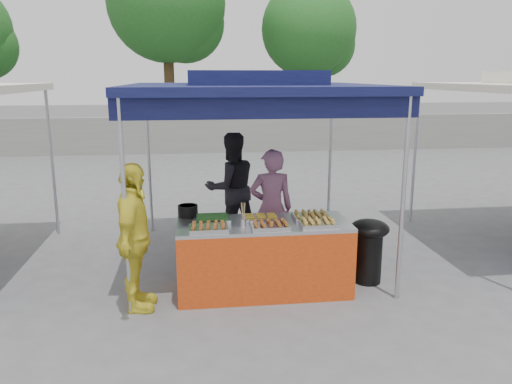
{
  "coord_description": "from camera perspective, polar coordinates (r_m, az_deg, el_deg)",
  "views": [
    {
      "loc": [
        -0.78,
        -5.59,
        2.51
      ],
      "look_at": [
        0.0,
        0.6,
        1.05
      ],
      "focal_mm": 35.0,
      "sensor_mm": 36.0,
      "label": 1
    }
  ],
  "objects": [
    {
      "name": "ground_plane",
      "position": [
        6.18,
        0.71,
        -10.8
      ],
      "size": [
        80.0,
        80.0,
        0.0
      ],
      "primitive_type": "plane",
      "color": "#565658"
    },
    {
      "name": "back_wall",
      "position": [
        16.72,
        -4.5,
        6.57
      ],
      "size": [
        40.0,
        0.25,
        1.2
      ],
      "primitive_type": "cube",
      "color": "gray",
      "rests_on": "ground_plane"
    },
    {
      "name": "main_canopy",
      "position": [
        6.61,
        -0.41,
        11.95
      ],
      "size": [
        3.2,
        3.2,
        2.57
      ],
      "color": "#B4B3BA",
      "rests_on": "ground_plane"
    },
    {
      "name": "tree_1",
      "position": [
        18.55,
        -9.71,
        20.03
      ],
      "size": [
        4.07,
        4.07,
        6.99
      ],
      "color": "#3E2C17",
      "rests_on": "ground_plane"
    },
    {
      "name": "tree_2",
      "position": [
        18.95,
        6.44,
        17.57
      ],
      "size": [
        3.47,
        3.4,
        5.84
      ],
      "color": "#3E2C17",
      "rests_on": "ground_plane"
    },
    {
      "name": "vendor_table",
      "position": [
        5.93,
        0.86,
        -7.43
      ],
      "size": [
        2.0,
        0.8,
        0.85
      ],
      "color": "#B93B10",
      "rests_on": "ground_plane"
    },
    {
      "name": "food_tray_fl",
      "position": [
        5.5,
        -5.45,
        -4.09
      ],
      "size": [
        0.42,
        0.3,
        0.07
      ],
      "color": "silver",
      "rests_on": "vendor_table"
    },
    {
      "name": "food_tray_fm",
      "position": [
        5.56,
        1.63,
        -3.84
      ],
      "size": [
        0.42,
        0.3,
        0.07
      ],
      "color": "silver",
      "rests_on": "vendor_table"
    },
    {
      "name": "food_tray_fr",
      "position": [
        5.68,
        7.1,
        -3.56
      ],
      "size": [
        0.42,
        0.3,
        0.07
      ],
      "color": "silver",
      "rests_on": "vendor_table"
    },
    {
      "name": "food_tray_bl",
      "position": [
        5.83,
        -5.05,
        -3.09
      ],
      "size": [
        0.42,
        0.3,
        0.07
      ],
      "color": "silver",
      "rests_on": "vendor_table"
    },
    {
      "name": "food_tray_bm",
      "position": [
        5.86,
        0.55,
        -2.94
      ],
      "size": [
        0.42,
        0.3,
        0.07
      ],
      "color": "silver",
      "rests_on": "vendor_table"
    },
    {
      "name": "food_tray_br",
      "position": [
        5.95,
        6.29,
        -2.76
      ],
      "size": [
        0.42,
        0.3,
        0.07
      ],
      "color": "silver",
      "rests_on": "vendor_table"
    },
    {
      "name": "cooking_pot",
      "position": [
        6.07,
        -7.79,
        -2.14
      ],
      "size": [
        0.24,
        0.24,
        0.14
      ],
      "primitive_type": "cylinder",
      "color": "black",
      "rests_on": "vendor_table"
    },
    {
      "name": "skewer_cup",
      "position": [
        5.61,
        -1.47,
        -3.56
      ],
      "size": [
        0.07,
        0.07,
        0.09
      ],
      "primitive_type": "cylinder",
      "color": "#B4B3BA",
      "rests_on": "vendor_table"
    },
    {
      "name": "wok_burner",
      "position": [
        6.32,
        12.76,
        -5.96
      ],
      "size": [
        0.48,
        0.48,
        0.81
      ],
      "rotation": [
        0.0,
        0.0,
        -0.26
      ],
      "color": "black",
      "rests_on": "ground_plane"
    },
    {
      "name": "crate_left",
      "position": [
        6.72,
        -2.23,
        -7.29
      ],
      "size": [
        0.55,
        0.38,
        0.33
      ],
      "primitive_type": "cube",
      "color": "#13289B",
      "rests_on": "ground_plane"
    },
    {
      "name": "crate_right",
      "position": [
        6.68,
        1.74,
        -7.57
      ],
      "size": [
        0.48,
        0.34,
        0.29
      ],
      "primitive_type": "cube",
      "color": "#13289B",
      "rests_on": "ground_plane"
    },
    {
      "name": "crate_stacked",
      "position": [
        6.58,
        1.76,
        -5.22
      ],
      "size": [
        0.48,
        0.34,
        0.29
      ],
      "primitive_type": "cube",
      "color": "#13289B",
      "rests_on": "crate_right"
    },
    {
      "name": "vendor_woman",
      "position": [
        6.6,
        1.75,
        -1.89
      ],
      "size": [
        0.58,
        0.38,
        1.59
      ],
      "primitive_type": "imported",
      "rotation": [
        0.0,
        0.0,
        3.14
      ],
      "color": "#835375",
      "rests_on": "ground_plane"
    },
    {
      "name": "helper_man",
      "position": [
        7.59,
        -2.82,
        0.47
      ],
      "size": [
        0.97,
        0.84,
        1.69
      ],
      "primitive_type": "imported",
      "rotation": [
        0.0,
        0.0,
        3.42
      ],
      "color": "black",
      "rests_on": "ground_plane"
    },
    {
      "name": "customer_person",
      "position": [
        5.51,
        -13.73,
        -5.13
      ],
      "size": [
        0.46,
        0.98,
        1.63
      ],
      "primitive_type": "imported",
      "rotation": [
        0.0,
        0.0,
        1.5
      ],
      "color": "gold",
      "rests_on": "ground_plane"
    }
  ]
}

